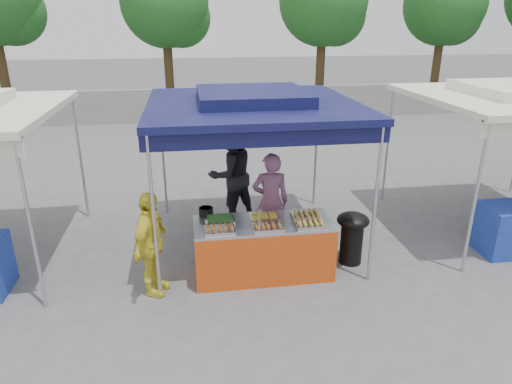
{
  "coord_description": "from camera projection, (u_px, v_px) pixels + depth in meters",
  "views": [
    {
      "loc": [
        -1.01,
        -6.0,
        3.6
      ],
      "look_at": [
        0.0,
        0.6,
        1.05
      ],
      "focal_mm": 32.0,
      "sensor_mm": 36.0,
      "label": 1
    }
  ],
  "objects": [
    {
      "name": "tree_1",
      "position": [
        169.0,
        7.0,
        17.72
      ],
      "size": [
        3.47,
        3.41,
        5.86
      ],
      "color": "#3E2D17",
      "rests_on": "ground_plane"
    },
    {
      "name": "wok_burner",
      "position": [
        352.0,
        234.0,
        7.02
      ],
      "size": [
        0.5,
        0.5,
        0.84
      ],
      "rotation": [
        0.0,
        0.0,
        0.28
      ],
      "color": "black",
      "rests_on": "ground_plane"
    },
    {
      "name": "food_tray_fm",
      "position": [
        268.0,
        227.0,
        6.34
      ],
      "size": [
        0.42,
        0.3,
        0.07
      ],
      "color": "silver",
      "rests_on": "vendor_table"
    },
    {
      "name": "ground_plane",
      "position": [
        262.0,
        270.0,
        6.97
      ],
      "size": [
        80.0,
        80.0,
        0.0
      ],
      "primitive_type": "plane",
      "color": "#565558"
    },
    {
      "name": "food_tray_bl",
      "position": [
        220.0,
        220.0,
        6.57
      ],
      "size": [
        0.42,
        0.3,
        0.07
      ],
      "color": "silver",
      "rests_on": "vendor_table"
    },
    {
      "name": "vendor_woman",
      "position": [
        270.0,
        202.0,
        7.37
      ],
      "size": [
        0.63,
        0.44,
        1.64
      ],
      "primitive_type": "imported",
      "rotation": [
        0.0,
        0.0,
        3.07
      ],
      "color": "#835373",
      "rests_on": "ground_plane"
    },
    {
      "name": "customer_person",
      "position": [
        151.0,
        244.0,
        6.14
      ],
      "size": [
        0.65,
        0.95,
        1.49
      ],
      "primitive_type": "imported",
      "rotation": [
        0.0,
        0.0,
        1.22
      ],
      "color": "gold",
      "rests_on": "ground_plane"
    },
    {
      "name": "vendor_table",
      "position": [
        263.0,
        248.0,
        6.72
      ],
      "size": [
        2.0,
        0.8,
        0.85
      ],
      "color": "#B83F10",
      "rests_on": "ground_plane"
    },
    {
      "name": "cooking_pot",
      "position": [
        206.0,
        212.0,
        6.77
      ],
      "size": [
        0.21,
        0.21,
        0.12
      ],
      "primitive_type": "cylinder",
      "color": "black",
      "rests_on": "vendor_table"
    },
    {
      "name": "food_tray_br",
      "position": [
        306.0,
        215.0,
        6.71
      ],
      "size": [
        0.42,
        0.3,
        0.07
      ],
      "color": "silver",
      "rests_on": "vendor_table"
    },
    {
      "name": "skewer_cup",
      "position": [
        260.0,
        225.0,
        6.37
      ],
      "size": [
        0.07,
        0.07,
        0.09
      ],
      "primitive_type": "cylinder",
      "color": "#B3B2BA",
      "rests_on": "vendor_table"
    },
    {
      "name": "crate_right",
      "position": [
        275.0,
        244.0,
        7.45
      ],
      "size": [
        0.47,
        0.33,
        0.28
      ],
      "primitive_type": "cube",
      "color": "#13269B",
      "rests_on": "ground_plane"
    },
    {
      "name": "helper_man",
      "position": [
        231.0,
        175.0,
        8.32
      ],
      "size": [
        1.11,
        1.02,
        1.85
      ],
      "primitive_type": "imported",
      "rotation": [
        0.0,
        0.0,
        3.58
      ],
      "color": "black",
      "rests_on": "ground_plane"
    },
    {
      "name": "crate_left",
      "position": [
        236.0,
        248.0,
        7.3
      ],
      "size": [
        0.52,
        0.37,
        0.31
      ],
      "primitive_type": "cube",
      "color": "#13269B",
      "rests_on": "ground_plane"
    },
    {
      "name": "main_canopy",
      "position": [
        252.0,
        104.0,
        7.01
      ],
      "size": [
        3.2,
        3.2,
        2.57
      ],
      "color": "#B3B2BA",
      "rests_on": "ground_plane"
    },
    {
      "name": "tree_3",
      "position": [
        447.0,
        8.0,
        19.33
      ],
      "size": [
        3.47,
        3.4,
        5.84
      ],
      "color": "#3E2D17",
      "rests_on": "ground_plane"
    },
    {
      "name": "food_tray_bm",
      "position": [
        264.0,
        217.0,
        6.66
      ],
      "size": [
        0.42,
        0.3,
        0.07
      ],
      "color": "silver",
      "rests_on": "vendor_table"
    },
    {
      "name": "tree_2",
      "position": [
        326.0,
        5.0,
        17.87
      ],
      "size": [
        3.53,
        3.47,
        5.96
      ],
      "color": "#3E2D17",
      "rests_on": "ground_plane"
    },
    {
      "name": "food_tray_fl",
      "position": [
        220.0,
        230.0,
        6.25
      ],
      "size": [
        0.42,
        0.3,
        0.07
      ],
      "color": "silver",
      "rests_on": "vendor_table"
    },
    {
      "name": "back_wall",
      "position": [
        214.0,
        104.0,
        16.91
      ],
      "size": [
        40.0,
        0.25,
        1.2
      ],
      "primitive_type": "cube",
      "color": "gray",
      "rests_on": "ground_plane"
    },
    {
      "name": "food_tray_fr",
      "position": [
        310.0,
        224.0,
        6.43
      ],
      "size": [
        0.42,
        0.3,
        0.07
      ],
      "color": "silver",
      "rests_on": "vendor_table"
    },
    {
      "name": "crate_stacked",
      "position": [
        275.0,
        229.0,
        7.35
      ],
      "size": [
        0.47,
        0.33,
        0.28
      ],
      "primitive_type": "cube",
      "color": "#13269B",
      "rests_on": "crate_right"
    }
  ]
}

